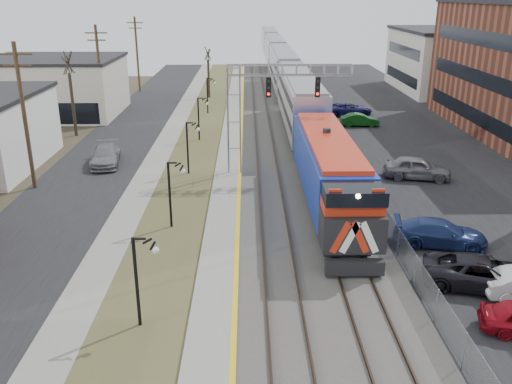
{
  "coord_description": "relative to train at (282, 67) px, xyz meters",
  "views": [
    {
      "loc": [
        0.45,
        -11.11,
        12.88
      ],
      "look_at": [
        0.93,
        16.85,
        2.6
      ],
      "focal_mm": 38.0,
      "sensor_mm": 36.0,
      "label": 1
    }
  ],
  "objects": [
    {
      "name": "bare_trees",
      "position": [
        -18.16,
        -28.58,
        -0.24
      ],
      "size": [
        12.3,
        42.3,
        5.95
      ],
      "color": "#382D23",
      "rests_on": "ground"
    },
    {
      "name": "lampposts",
      "position": [
        -9.5,
        -49.21,
        -0.94
      ],
      "size": [
        0.14,
        62.14,
        4.0
      ],
      "color": "black",
      "rests_on": "ground"
    },
    {
      "name": "car_lot_c",
      "position": [
        5.75,
        -56.73,
        -2.2
      ],
      "size": [
        5.82,
        3.88,
        1.48
      ],
      "primitive_type": "imported",
      "rotation": [
        0.0,
        0.0,
        1.28
      ],
      "color": "black",
      "rests_on": "ground"
    },
    {
      "name": "platform_edge",
      "position": [
        -5.62,
        -32.5,
        -2.69
      ],
      "size": [
        0.24,
        120.0,
        0.01
      ],
      "primitive_type": "cube",
      "color": "gold",
      "rests_on": "platform"
    },
    {
      "name": "grass_median",
      "position": [
        -9.5,
        -32.5,
        -2.91
      ],
      "size": [
        4.0,
        120.0,
        0.06
      ],
      "primitive_type": "cube",
      "color": "#4C4F2A",
      "rests_on": "ground"
    },
    {
      "name": "car_lot_e",
      "position": [
        7.4,
        -41.0,
        -2.11
      ],
      "size": [
        5.17,
        2.99,
        1.65
      ],
      "primitive_type": "imported",
      "rotation": [
        0.0,
        0.0,
        1.35
      ],
      "color": "slate",
      "rests_on": "ground"
    },
    {
      "name": "platform",
      "position": [
        -6.5,
        -32.5,
        -2.82
      ],
      "size": [
        2.0,
        120.0,
        0.24
      ],
      "primitive_type": "cube",
      "color": "gray",
      "rests_on": "ground"
    },
    {
      "name": "ballast_bed",
      "position": [
        -1.5,
        -32.5,
        -2.84
      ],
      "size": [
        8.0,
        120.0,
        0.2
      ],
      "primitive_type": "cube",
      "color": "#595651",
      "rests_on": "ground"
    },
    {
      "name": "car_lot_g",
      "position": [
        6.39,
        -18.89,
        -2.24
      ],
      "size": [
        5.15,
        2.53,
        1.41
      ],
      "primitive_type": "imported",
      "rotation": [
        0.0,
        0.0,
        1.61
      ],
      "color": "#181854",
      "rests_on": "ground"
    },
    {
      "name": "car_lot_f",
      "position": [
        6.54,
        -24.14,
        -2.3
      ],
      "size": [
        3.97,
        1.55,
        1.29
      ],
      "primitive_type": "imported",
      "rotation": [
        0.0,
        0.0,
        1.52
      ],
      "color": "#0D4210",
      "rests_on": "ground"
    },
    {
      "name": "street_west",
      "position": [
        -17.0,
        -32.5,
        -2.92
      ],
      "size": [
        7.0,
        120.0,
        0.04
      ],
      "primitive_type": "cube",
      "color": "black",
      "rests_on": "ground"
    },
    {
      "name": "fence",
      "position": [
        2.7,
        -32.5,
        -2.14
      ],
      "size": [
        0.04,
        120.0,
        1.6
      ],
      "primitive_type": "cube",
      "color": "gray",
      "rests_on": "ground"
    },
    {
      "name": "track_far",
      "position": [
        -0.0,
        -32.5,
        -2.66
      ],
      "size": [
        1.58,
        120.0,
        0.15
      ],
      "color": "#2D2119",
      "rests_on": "ballast_bed"
    },
    {
      "name": "utility_poles",
      "position": [
        -20.0,
        -42.5,
        2.06
      ],
      "size": [
        0.28,
        80.28,
        10.0
      ],
      "color": "#4C3823",
      "rests_on": "ground"
    },
    {
      "name": "track_near",
      "position": [
        -3.5,
        -32.5,
        -2.66
      ],
      "size": [
        1.58,
        120.0,
        0.15
      ],
      "color": "#2D2119",
      "rests_on": "ballast_bed"
    },
    {
      "name": "signal_gantry",
      "position": [
        -4.28,
        -39.5,
        2.65
      ],
      "size": [
        9.0,
        1.07,
        8.15
      ],
      "color": "gray",
      "rests_on": "ground"
    },
    {
      "name": "car_lot_d",
      "position": [
        5.34,
        -52.2,
        -2.23
      ],
      "size": [
        5.19,
        2.9,
        1.42
      ],
      "primitive_type": "imported",
      "rotation": [
        0.0,
        0.0,
        1.38
      ],
      "color": "navy",
      "rests_on": "ground"
    },
    {
      "name": "train",
      "position": [
        0.0,
        0.0,
        0.0
      ],
      "size": [
        3.0,
        108.65,
        5.33
      ],
      "color": "#122C98",
      "rests_on": "ground"
    },
    {
      "name": "sidewalk",
      "position": [
        -12.5,
        -32.5,
        -2.9
      ],
      "size": [
        2.0,
        120.0,
        0.08
      ],
      "primitive_type": "cube",
      "color": "gray",
      "rests_on": "ground"
    },
    {
      "name": "parking_lot",
      "position": [
        10.5,
        -32.5,
        -2.92
      ],
      "size": [
        16.0,
        120.0,
        0.04
      ],
      "primitive_type": "cube",
      "color": "black",
      "rests_on": "ground"
    },
    {
      "name": "car_street_b",
      "position": [
        -16.32,
        -37.06,
        -2.19
      ],
      "size": [
        2.84,
        5.4,
        1.49
      ],
      "primitive_type": "imported",
      "rotation": [
        0.0,
        0.0,
        0.15
      ],
      "color": "gray",
      "rests_on": "ground"
    }
  ]
}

